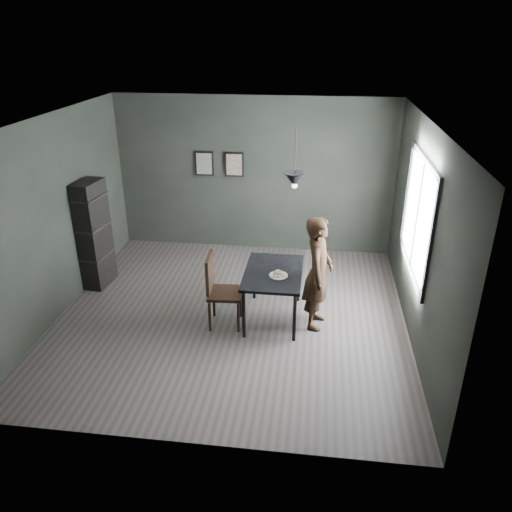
# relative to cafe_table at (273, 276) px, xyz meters

# --- Properties ---
(ground) EXTENTS (5.00, 5.00, 0.00)m
(ground) POSITION_rel_cafe_table_xyz_m (-0.60, 0.00, -0.67)
(ground) COLOR #36302E
(ground) RESTS_ON ground
(back_wall) EXTENTS (5.00, 0.10, 2.80)m
(back_wall) POSITION_rel_cafe_table_xyz_m (-0.60, 2.50, 0.73)
(back_wall) COLOR black
(back_wall) RESTS_ON ground
(ceiling) EXTENTS (5.00, 5.00, 0.02)m
(ceiling) POSITION_rel_cafe_table_xyz_m (-0.60, 0.00, 2.13)
(ceiling) COLOR silver
(ceiling) RESTS_ON ground
(window_assembly) EXTENTS (0.04, 1.96, 1.56)m
(window_assembly) POSITION_rel_cafe_table_xyz_m (1.87, 0.20, 0.93)
(window_assembly) COLOR white
(window_assembly) RESTS_ON ground
(cafe_table) EXTENTS (0.80, 1.20, 0.75)m
(cafe_table) POSITION_rel_cafe_table_xyz_m (0.00, 0.00, 0.00)
(cafe_table) COLOR black
(cafe_table) RESTS_ON ground
(white_plate) EXTENTS (0.23, 0.23, 0.01)m
(white_plate) POSITION_rel_cafe_table_xyz_m (0.08, -0.14, 0.08)
(white_plate) COLOR white
(white_plate) RESTS_ON cafe_table
(donut_pile) EXTENTS (0.17, 0.17, 0.08)m
(donut_pile) POSITION_rel_cafe_table_xyz_m (0.08, -0.14, 0.12)
(donut_pile) COLOR beige
(donut_pile) RESTS_ON white_plate
(woman) EXTENTS (0.46, 0.64, 1.62)m
(woman) POSITION_rel_cafe_table_xyz_m (0.62, -0.10, 0.14)
(woman) COLOR black
(woman) RESTS_ON ground
(wood_chair) EXTENTS (0.49, 0.49, 1.06)m
(wood_chair) POSITION_rel_cafe_table_xyz_m (-0.74, -0.25, -0.07)
(wood_chair) COLOR black
(wood_chair) RESTS_ON ground
(shelf_unit) EXTENTS (0.39, 0.61, 1.73)m
(shelf_unit) POSITION_rel_cafe_table_xyz_m (-2.92, 0.71, 0.19)
(shelf_unit) COLOR black
(shelf_unit) RESTS_ON ground
(pendant_lamp) EXTENTS (0.28, 0.28, 0.86)m
(pendant_lamp) POSITION_rel_cafe_table_xyz_m (0.25, 0.10, 1.38)
(pendant_lamp) COLOR black
(pendant_lamp) RESTS_ON ground
(framed_print_left) EXTENTS (0.34, 0.04, 0.44)m
(framed_print_left) POSITION_rel_cafe_table_xyz_m (-1.50, 2.47, 0.93)
(framed_print_left) COLOR black
(framed_print_left) RESTS_ON ground
(framed_print_right) EXTENTS (0.34, 0.04, 0.44)m
(framed_print_right) POSITION_rel_cafe_table_xyz_m (-0.95, 2.47, 0.93)
(framed_print_right) COLOR black
(framed_print_right) RESTS_ON ground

